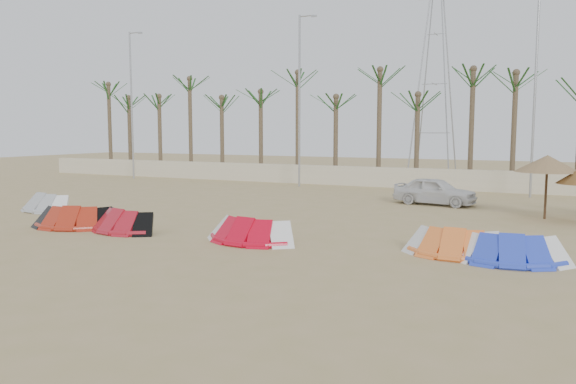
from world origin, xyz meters
The scene contains 15 objects.
ground centered at (0.00, 0.00, 0.00)m, with size 120.00×120.00×0.00m, color tan.
boundary_wall centered at (0.00, 22.00, 0.65)m, with size 60.00×0.30×1.30m, color beige.
palm_line centered at (0.67, 23.50, 6.44)m, with size 52.00×4.00×7.70m.
lamp_a centered at (-19.96, 20.00, 5.77)m, with size 1.25×0.14×11.00m.
lamp_b centered at (-5.96, 20.00, 5.77)m, with size 1.25×0.14×11.00m.
lamp_c centered at (8.04, 20.00, 5.77)m, with size 1.25×0.14×11.00m.
pylon centered at (1.00, 28.00, 0.00)m, with size 3.00×3.00×14.00m, color #A5A8AD, non-canonical shape.
kite_grey centered at (-11.64, 4.82, 0.42)m, with size 3.13×1.90×0.90m.
kite_red_left centered at (-6.98, 2.20, 0.42)m, with size 3.56×2.41×0.90m.
kite_red_mid centered at (-4.80, 2.34, 0.42)m, with size 3.24×1.98×0.90m.
kite_red_right centered at (0.34, 2.67, 0.42)m, with size 3.33×1.79×0.90m.
kite_orange centered at (6.78, 3.52, 0.42)m, with size 2.98×1.60×0.90m.
kite_blue centered at (8.31, 3.28, 0.42)m, with size 3.20×1.88×0.90m.
parasol_left centered at (8.94, 12.07, 2.31)m, with size 2.57×2.57×2.66m.
car centered at (3.88, 14.68, 0.68)m, with size 1.61×4.01×1.37m, color silver.
Camera 1 is at (9.44, -13.37, 3.66)m, focal length 35.00 mm.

